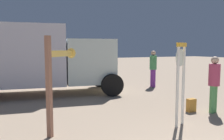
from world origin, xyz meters
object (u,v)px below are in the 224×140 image
standing_clock (180,75)px  person_distant (153,67)px  arrow_sign (60,70)px  person_near_clock (214,81)px  backpack (191,105)px  box_truck_near (27,57)px

standing_clock → person_distant: size_ratio=1.13×
arrow_sign → person_near_clock: size_ratio=1.30×
person_near_clock → backpack: 0.98m
box_truck_near → arrow_sign: bearing=-85.9°
backpack → box_truck_near: 6.49m
arrow_sign → person_near_clock: 4.50m
standing_clock → arrow_sign: (-2.75, 0.89, 0.17)m
backpack → box_truck_near: size_ratio=0.05×
backpack → person_distant: (1.56, 4.11, 0.82)m
arrow_sign → person_near_clock: bearing=-5.7°
person_near_clock → standing_clock: bearing=-165.6°
arrow_sign → person_distant: (5.49, 4.02, -0.42)m
box_truck_near → person_distant: bearing=-5.9°
arrow_sign → backpack: size_ratio=5.51×
standing_clock → person_near_clock: standing_clock is taller
arrow_sign → standing_clock: bearing=-17.9°
arrow_sign → box_truck_near: bearing=94.1°
standing_clock → person_distant: standing_clock is taller
person_near_clock → person_distant: bearing=76.9°
person_near_clock → person_distant: person_distant is taller
standing_clock → backpack: 1.79m
person_distant → box_truck_near: (-5.82, 0.60, 0.54)m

